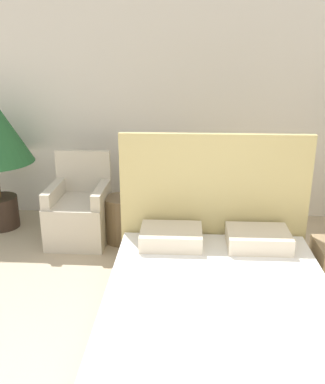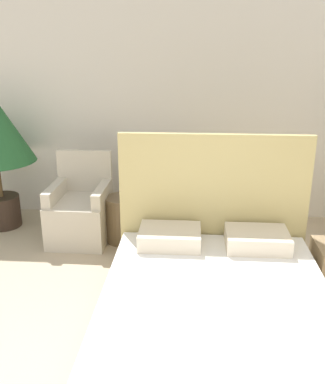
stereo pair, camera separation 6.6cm
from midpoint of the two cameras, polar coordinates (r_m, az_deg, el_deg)
The scene contains 5 objects.
wall_back at distance 5.26m, azimuth -0.65°, elevation 12.11°, with size 10.00×0.06×2.90m.
bed at distance 3.17m, azimuth 6.93°, elevation -16.12°, with size 1.66×2.21×1.38m.
armchair_near_window_left at distance 4.85m, azimuth -11.40°, elevation -2.97°, with size 0.63×0.70×0.96m.
armchair_near_window_right at distance 4.71m, azimuth -0.17°, elevation -3.27°, with size 0.70×0.76×0.96m.
side_table at distance 4.77m, azimuth -5.88°, elevation -3.63°, with size 0.38×0.38×0.51m.
Camera 1 is at (0.31, -1.27, 2.11)m, focal length 40.00 mm.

